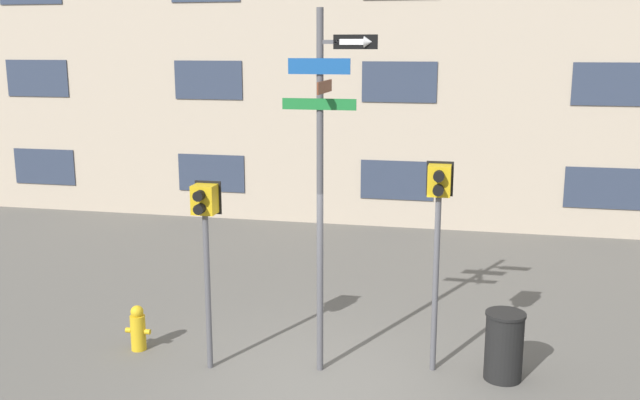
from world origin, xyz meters
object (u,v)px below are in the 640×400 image
Objects in this scene: pedestrian_signal_left at (205,225)px; fire_hydrant at (138,328)px; street_sign_pole at (324,166)px; trash_bin at (504,346)px; pedestrian_signal_right at (438,211)px.

pedestrian_signal_left is 2.16m from fire_hydrant.
street_sign_pole is 5.17× the size of trash_bin.
fire_hydrant is (-1.25, 0.35, -1.73)m from pedestrian_signal_left.
pedestrian_signal_right is at bearing 12.40° from street_sign_pole.
pedestrian_signal_left is 3.84× the size of fire_hydrant.
street_sign_pole is at bearing -174.14° from trash_bin.
pedestrian_signal_right is 4.72m from fire_hydrant.
pedestrian_signal_left is 0.90× the size of pedestrian_signal_right.
pedestrian_signal_right reaches higher than pedestrian_signal_left.
pedestrian_signal_left is at bearing -15.74° from fire_hydrant.
pedestrian_signal_right reaches higher than fire_hydrant.
pedestrian_signal_right is 2.02m from trash_bin.
fire_hydrant is at bearing -176.91° from pedestrian_signal_right.
street_sign_pole is 7.11× the size of fire_hydrant.
trash_bin is at bearing -4.74° from pedestrian_signal_right.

